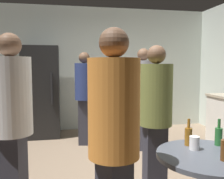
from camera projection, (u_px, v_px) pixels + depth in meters
The scene contains 11 objects.
wall_back at pixel (94, 69), 5.57m from camera, with size 5.32×0.06×2.70m, color beige.
refrigerator at pixel (42, 92), 4.99m from camera, with size 0.70×0.68×1.80m.
foreground_table at pixel (208, 167), 1.93m from camera, with size 0.80×0.80×0.73m.
beer_bottle_amber at pixel (188, 136), 2.13m from camera, with size 0.06×0.06×0.23m.
beer_bottle_green at pixel (219, 136), 2.13m from camera, with size 0.06×0.06×0.23m.
plastic_cup_white at pixel (194, 143), 2.02m from camera, with size 0.08×0.08×0.11m, color white.
person_in_gray_shirt at pixel (143, 91), 4.13m from camera, with size 0.46×0.46×1.70m.
person_in_orange_shirt at pixel (114, 134), 1.63m from camera, with size 0.44×0.44×1.66m.
person_in_white_shirt at pixel (12, 116), 2.11m from camera, with size 0.41×0.41×1.69m.
person_in_olive_shirt at pixel (156, 111), 2.58m from camera, with size 0.35×0.35×1.62m.
person_in_navy_shirt at pixel (85, 91), 4.43m from camera, with size 0.39×0.39×1.66m.
Camera 1 is at (-0.66, -2.94, 1.41)m, focal length 39.96 mm.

